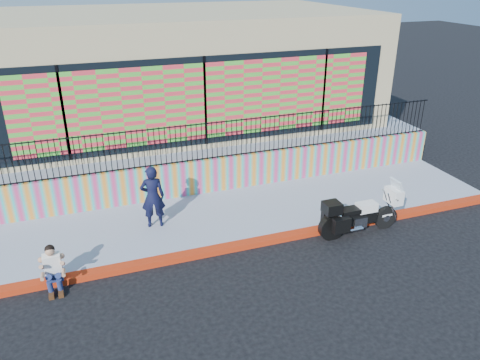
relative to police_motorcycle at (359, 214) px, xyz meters
name	(u,v)px	position (x,y,z in m)	size (l,w,h in m)	color
ground	(251,246)	(-2.97, 0.38, -0.61)	(90.00, 90.00, 0.00)	black
red_curb	(251,243)	(-2.97, 0.38, -0.54)	(16.00, 0.30, 0.15)	red
sidewalk	(231,215)	(-2.97, 2.03, -0.54)	(16.00, 3.00, 0.15)	#8B92A7
mural_wall	(215,175)	(-2.97, 3.63, 0.09)	(16.00, 0.20, 1.10)	#D93977
metal_fence	(214,140)	(-2.97, 3.63, 1.24)	(15.80, 0.04, 1.20)	black
elevated_platform	(179,129)	(-2.97, 8.73, 0.01)	(16.00, 10.00, 1.25)	#8B92A7
storefront_building	(176,66)	(-2.97, 8.51, 2.63)	(14.00, 8.06, 4.00)	#C5B483
police_motorcycle	(359,214)	(0.00, 0.00, 0.00)	(2.35, 0.78, 1.47)	black
police_officer	(153,197)	(-5.19, 2.04, 0.42)	(0.65, 0.42, 1.77)	black
seated_man	(53,273)	(-7.79, 0.17, -0.16)	(0.54, 0.71, 1.06)	navy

